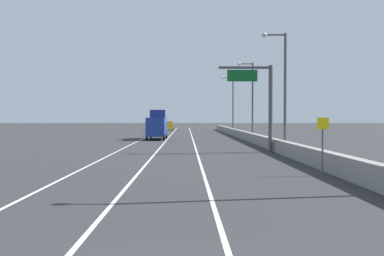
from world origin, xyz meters
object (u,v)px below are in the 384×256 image
lamp_post_right_fourth (232,101)px  car_blue_1 (161,130)px  lamp_post_right_third (251,96)px  box_truck (157,126)px  overhead_sign_gantry (262,97)px  lamp_post_right_second (282,84)px  speed_advisory_sign (323,142)px  car_yellow_0 (169,126)px  car_green_2 (154,126)px

lamp_post_right_fourth → car_blue_1: bearing=-150.6°
lamp_post_right_third → box_truck: bearing=167.5°
overhead_sign_gantry → lamp_post_right_second: size_ratio=0.74×
lamp_post_right_second → box_truck: size_ratio=1.30×
overhead_sign_gantry → speed_advisory_sign: 15.54m
speed_advisory_sign → lamp_post_right_second: bearing=85.5°
overhead_sign_gantry → car_yellow_0: (-10.46, 63.56, -3.69)m
overhead_sign_gantry → speed_advisory_sign: (0.44, -15.25, -2.96)m
lamp_post_right_third → car_yellow_0: lamp_post_right_third is taller
car_green_2 → car_blue_1: bearing=-83.8°
overhead_sign_gantry → car_yellow_0: overhead_sign_gantry is taller
lamp_post_right_second → lamp_post_right_fourth: (-0.09, 39.82, 0.00)m
overhead_sign_gantry → car_green_2: 62.15m
speed_advisory_sign → box_truck: 38.81m
lamp_post_right_second → car_green_2: size_ratio=2.21×
overhead_sign_gantry → box_truck: bearing=115.6°
lamp_post_right_third → overhead_sign_gantry: bearing=-95.6°
car_blue_1 → box_truck: bearing=-89.4°
car_yellow_0 → car_blue_1: 31.28m
lamp_post_right_third → box_truck: (-12.43, 2.76, -4.01)m
lamp_post_right_third → car_blue_1: 18.75m
overhead_sign_gantry → lamp_post_right_second: bearing=-23.8°
lamp_post_right_third → car_yellow_0: size_ratio=2.13×
car_blue_1 → lamp_post_right_third: bearing=-46.2°
lamp_post_right_second → car_yellow_0: size_ratio=2.13×
car_blue_1 → box_truck: 10.34m
lamp_post_right_second → box_truck: 26.02m
speed_advisory_sign → lamp_post_right_fourth: size_ratio=0.29×
lamp_post_right_third → car_green_2: bearing=110.7°
speed_advisory_sign → car_blue_1: (-11.10, 47.53, -0.79)m
car_yellow_0 → car_green_2: size_ratio=1.04×
lamp_post_right_third → car_blue_1: size_ratio=2.47×
speed_advisory_sign → car_blue_1: 48.81m
speed_advisory_sign → lamp_post_right_third: (1.44, 34.46, 4.09)m
speed_advisory_sign → box_truck: (-10.99, 37.22, 0.08)m
car_yellow_0 → lamp_post_right_second: bearing=-79.4°
overhead_sign_gantry → lamp_post_right_fourth: bearing=87.8°
overhead_sign_gantry → box_truck: size_ratio=0.96×
lamp_post_right_second → lamp_post_right_fourth: size_ratio=1.00×
speed_advisory_sign → car_green_2: size_ratio=0.65×
lamp_post_right_second → lamp_post_right_third: 19.91m
box_truck → lamp_post_right_third: bearing=-12.5°
lamp_post_right_second → lamp_post_right_third: bearing=89.1°
lamp_post_right_second → car_green_2: lamp_post_right_second is taller
car_yellow_0 → lamp_post_right_third: bearing=-74.4°
lamp_post_right_fourth → car_green_2: size_ratio=2.21×
overhead_sign_gantry → speed_advisory_sign: overhead_sign_gantry is taller
lamp_post_right_fourth → car_blue_1: (-12.14, -6.85, -4.87)m
lamp_post_right_second → car_blue_1: bearing=110.4°
overhead_sign_gantry → car_green_2: (-13.72, 60.51, -3.72)m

